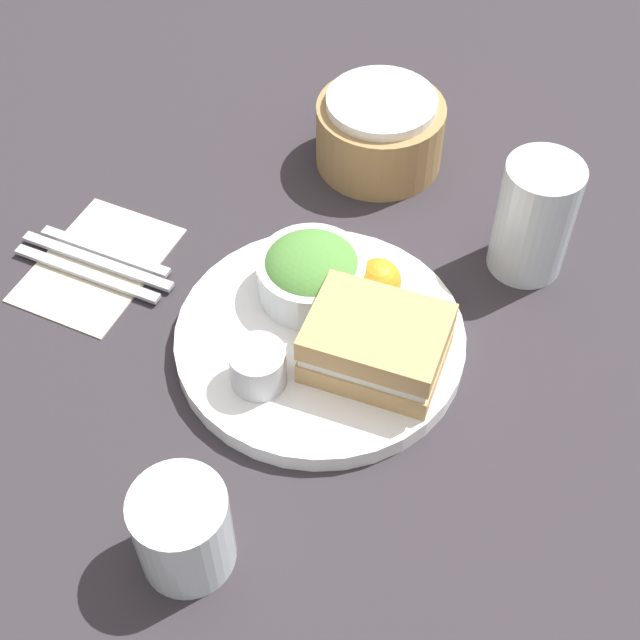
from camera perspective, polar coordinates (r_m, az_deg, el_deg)
ground_plane at (r=0.90m, az=0.00°, el=-1.67°), size 4.00×4.00×0.00m
plate at (r=0.89m, az=0.00°, el=-1.25°), size 0.29×0.29×0.02m
sandwich at (r=0.84m, az=3.62°, el=-1.51°), size 0.13×0.11×0.06m
salad_bowl at (r=0.90m, az=-0.55°, el=3.05°), size 0.11×0.11×0.06m
dressing_cup at (r=0.83m, az=-3.99°, el=-3.01°), size 0.05×0.05×0.04m
orange_wedge at (r=0.90m, az=3.73°, el=2.47°), size 0.05×0.05×0.05m
drink_glass at (r=0.95m, az=13.56°, el=6.36°), size 0.08×0.08×0.13m
bread_basket at (r=1.07m, az=3.85°, el=11.96°), size 0.15×0.15×0.09m
napkin at (r=1.00m, az=-14.11°, el=3.43°), size 0.12×0.17×0.00m
fork at (r=0.99m, az=-14.72°, el=2.90°), size 0.18×0.01×0.01m
knife at (r=1.00m, az=-14.16°, el=3.60°), size 0.19×0.01×0.01m
spoon at (r=1.00m, az=-13.60°, el=4.29°), size 0.16×0.01×0.01m
water_glass at (r=0.75m, az=-8.75°, el=-13.16°), size 0.08×0.08×0.09m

